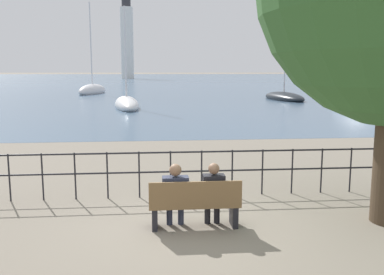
# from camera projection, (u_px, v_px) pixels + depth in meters

# --- Properties ---
(ground_plane) EXTENTS (1000.00, 1000.00, 0.00)m
(ground_plane) POSITION_uv_depth(u_px,v_px,m) (195.00, 227.00, 7.82)
(ground_plane) COLOR gray
(harbor_water) EXTENTS (600.00, 300.00, 0.01)m
(harbor_water) POSITION_uv_depth(u_px,v_px,m) (154.00, 78.00, 164.87)
(harbor_water) COLOR #47607A
(harbor_water) RESTS_ON ground_plane
(park_bench) EXTENTS (1.65, 0.45, 0.90)m
(park_bench) POSITION_uv_depth(u_px,v_px,m) (195.00, 205.00, 7.69)
(park_bench) COLOR brown
(park_bench) RESTS_ON ground_plane
(seated_person_left) EXTENTS (0.47, 0.35, 1.18)m
(seated_person_left) POSITION_uv_depth(u_px,v_px,m) (175.00, 192.00, 7.70)
(seated_person_left) COLOR #2D3347
(seated_person_left) RESTS_ON ground_plane
(seated_person_right) EXTENTS (0.39, 0.35, 1.18)m
(seated_person_right) POSITION_uv_depth(u_px,v_px,m) (213.00, 191.00, 7.77)
(seated_person_right) COLOR black
(seated_person_right) RESTS_ON ground_plane
(promenade_railing) EXTENTS (14.75, 0.04, 1.05)m
(promenade_railing) POSITION_uv_depth(u_px,v_px,m) (186.00, 166.00, 9.60)
(promenade_railing) COLOR black
(promenade_railing) RESTS_ON ground_plane
(sailboat_0) EXTENTS (2.62, 8.11, 7.89)m
(sailboat_0) POSITION_uv_depth(u_px,v_px,m) (127.00, 104.00, 32.66)
(sailboat_0) COLOR white
(sailboat_0) RESTS_ON ground_plane
(sailboat_1) EXTENTS (2.89, 6.20, 11.12)m
(sailboat_1) POSITION_uv_depth(u_px,v_px,m) (361.00, 107.00, 29.02)
(sailboat_1) COLOR white
(sailboat_1) RESTS_ON ground_plane
(sailboat_3) EXTENTS (3.07, 7.96, 8.42)m
(sailboat_3) POSITION_uv_depth(u_px,v_px,m) (284.00, 97.00, 41.34)
(sailboat_3) COLOR black
(sailboat_3) RESTS_ON ground_plane
(sailboat_5) EXTENTS (3.49, 7.87, 11.28)m
(sailboat_5) POSITION_uv_depth(u_px,v_px,m) (92.00, 91.00, 51.81)
(sailboat_5) COLOR silver
(sailboat_5) RESTS_ON ground_plane
(harbor_lighthouse) EXTENTS (4.18, 4.18, 28.33)m
(harbor_lighthouse) POSITION_uv_depth(u_px,v_px,m) (127.00, 39.00, 141.19)
(harbor_lighthouse) COLOR white
(harbor_lighthouse) RESTS_ON ground_plane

